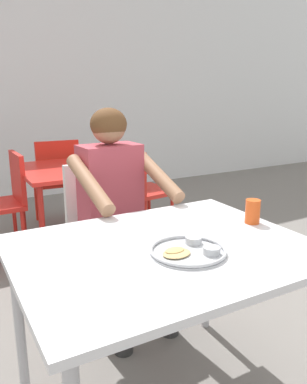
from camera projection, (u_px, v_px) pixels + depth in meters
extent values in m
cube|color=silver|center=(166.00, 250.00, 1.53)|extent=(1.14, 0.90, 0.03)
cylinder|color=#B2B2B7|center=(19.00, 321.00, 1.71)|extent=(0.04, 0.04, 0.72)
cylinder|color=#B2B2B7|center=(207.00, 269.00, 2.20)|extent=(0.04, 0.04, 0.72)
cylinder|color=#B7BABF|center=(188.00, 253.00, 1.46)|extent=(0.29, 0.29, 0.01)
torus|color=#B7BABF|center=(188.00, 250.00, 1.46)|extent=(0.29, 0.29, 0.01)
cylinder|color=#B2B5BA|center=(212.00, 251.00, 1.44)|extent=(0.06, 0.06, 0.03)
cylinder|color=#9E4714|center=(212.00, 249.00, 1.43)|extent=(0.06, 0.06, 0.01)
cylinder|color=#B2B5BA|center=(194.00, 240.00, 1.53)|extent=(0.06, 0.06, 0.03)
cylinder|color=maroon|center=(194.00, 239.00, 1.53)|extent=(0.06, 0.06, 0.01)
ellipsoid|color=tan|center=(177.00, 253.00, 1.43)|extent=(0.13, 0.11, 0.01)
ellipsoid|color=tan|center=(175.00, 250.00, 1.44)|extent=(0.08, 0.06, 0.01)
cylinder|color=#D84C19|center=(253.00, 211.00, 1.78)|extent=(0.07, 0.07, 0.11)
cylinder|color=#593319|center=(253.00, 205.00, 1.77)|extent=(0.06, 0.06, 0.02)
cube|color=silver|center=(109.00, 241.00, 2.39)|extent=(0.42, 0.46, 0.04)
cube|color=silver|center=(93.00, 196.00, 2.50)|extent=(0.38, 0.06, 0.44)
cylinder|color=silver|center=(146.00, 280.00, 2.39)|extent=(0.03, 0.03, 0.42)
cylinder|color=silver|center=(99.00, 294.00, 2.22)|extent=(0.03, 0.03, 0.42)
cylinder|color=silver|center=(119.00, 259.00, 2.68)|extent=(0.03, 0.03, 0.42)
cylinder|color=silver|center=(75.00, 270.00, 2.51)|extent=(0.03, 0.03, 0.42)
cylinder|color=#2D2D2D|center=(170.00, 297.00, 2.16)|extent=(0.10, 0.10, 0.46)
cylinder|color=#2D2D2D|center=(151.00, 240.00, 2.25)|extent=(0.14, 0.41, 0.12)
cylinder|color=#2D2D2D|center=(122.00, 313.00, 2.00)|extent=(0.10, 0.10, 0.46)
cylinder|color=#2D2D2D|center=(103.00, 252.00, 2.09)|extent=(0.14, 0.41, 0.12)
cube|color=#B23F4C|center=(110.00, 191.00, 2.27)|extent=(0.35, 0.22, 0.54)
cylinder|color=#996B4C|center=(157.00, 174.00, 2.20)|extent=(0.10, 0.46, 0.25)
cylinder|color=#996B4C|center=(89.00, 184.00, 1.98)|extent=(0.10, 0.46, 0.25)
sphere|color=#996B4C|center=(109.00, 127.00, 2.17)|extent=(0.19, 0.19, 0.19)
ellipsoid|color=brown|center=(108.00, 124.00, 2.17)|extent=(0.21, 0.20, 0.18)
cube|color=red|center=(77.00, 168.00, 3.27)|extent=(0.93, 0.85, 0.03)
cylinder|color=#AD1E18|center=(43.00, 230.00, 2.86)|extent=(0.04, 0.04, 0.68)
cylinder|color=#AD1E18|center=(141.00, 213.00, 3.24)|extent=(0.04, 0.04, 0.68)
cylinder|color=#AD1E18|center=(22.00, 205.00, 3.48)|extent=(0.04, 0.04, 0.68)
cylinder|color=#AD1E18|center=(107.00, 193.00, 3.86)|extent=(0.04, 0.04, 0.68)
cube|color=red|center=(18.00, 177.00, 3.10)|extent=(0.05, 0.38, 0.39)
cylinder|color=red|center=(24.00, 236.00, 3.07)|extent=(0.03, 0.03, 0.43)
cylinder|color=red|center=(15.00, 225.00, 3.34)|extent=(0.03, 0.03, 0.43)
cube|color=red|center=(147.00, 191.00, 3.63)|extent=(0.45, 0.49, 0.04)
cube|color=red|center=(131.00, 171.00, 3.47)|extent=(0.10, 0.41, 0.38)
cylinder|color=red|center=(149.00, 206.00, 3.91)|extent=(0.03, 0.03, 0.40)
cylinder|color=red|center=(172.00, 215.00, 3.64)|extent=(0.03, 0.03, 0.40)
cylinder|color=red|center=(124.00, 212.00, 3.73)|extent=(0.03, 0.03, 0.40)
cylinder|color=red|center=(146.00, 222.00, 3.46)|extent=(0.03, 0.03, 0.40)
cube|color=red|center=(55.00, 182.00, 3.93)|extent=(0.45, 0.45, 0.04)
cube|color=red|center=(58.00, 163.00, 3.70)|extent=(0.41, 0.06, 0.41)
cylinder|color=red|center=(36.00, 201.00, 4.06)|extent=(0.03, 0.03, 0.42)
cylinder|color=red|center=(69.00, 197.00, 4.20)|extent=(0.03, 0.03, 0.42)
cylinder|color=red|center=(42.00, 210.00, 3.77)|extent=(0.03, 0.03, 0.42)
cylinder|color=red|center=(78.00, 205.00, 3.91)|extent=(0.03, 0.03, 0.42)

